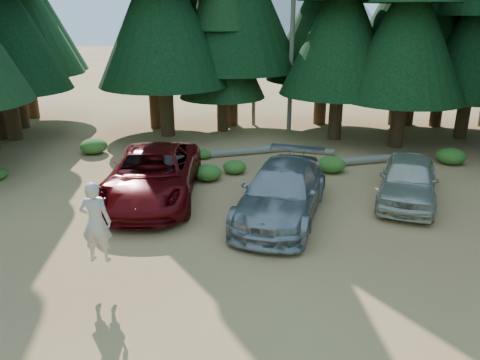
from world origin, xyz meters
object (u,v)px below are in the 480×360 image
at_px(silver_minivan_right, 408,179).
at_px(log_right, 333,163).
at_px(silver_minivan_center, 282,192).
at_px(log_mid, 297,150).
at_px(red_pickup, 153,174).
at_px(log_left, 250,151).
at_px(frisbee_player, 96,222).

distance_m(silver_minivan_right, log_right, 4.23).
height_order(silver_minivan_center, log_right, silver_minivan_center).
relative_size(silver_minivan_right, log_mid, 1.36).
bearing_deg(log_mid, log_right, -43.15).
height_order(silver_minivan_center, silver_minivan_right, silver_minivan_center).
height_order(red_pickup, silver_minivan_center, red_pickup).
bearing_deg(log_left, silver_minivan_center, -99.17).
xyz_separation_m(red_pickup, log_mid, (5.24, 6.07, -0.74)).
bearing_deg(silver_minivan_right, log_right, 136.78).
relative_size(red_pickup, log_mid, 1.86).
xyz_separation_m(log_left, log_mid, (2.18, 0.48, -0.02)).
bearing_deg(log_left, silver_minivan_right, -62.88).
bearing_deg(silver_minivan_center, red_pickup, 177.06).
height_order(log_left, log_right, log_right).
height_order(silver_minivan_center, log_mid, silver_minivan_center).
relative_size(frisbee_player, log_right, 0.36).
xyz_separation_m(frisbee_player, log_left, (2.94, 11.08, -1.46)).
xyz_separation_m(red_pickup, log_left, (3.06, 5.59, -0.71)).
distance_m(silver_minivan_center, log_left, 6.95).
height_order(red_pickup, log_right, red_pickup).
bearing_deg(frisbee_player, red_pickup, -89.34).
xyz_separation_m(red_pickup, frisbee_player, (0.12, -5.49, 0.75)).
relative_size(frisbee_player, log_mid, 0.58).
bearing_deg(frisbee_player, silver_minivan_right, -146.15).
xyz_separation_m(silver_minivan_right, frisbee_player, (-8.62, -5.92, 0.84)).
relative_size(log_left, log_mid, 1.35).
distance_m(log_mid, log_right, 2.46).
xyz_separation_m(silver_minivan_center, frisbee_player, (-4.31, -4.30, 0.80)).
xyz_separation_m(red_pickup, silver_minivan_center, (4.44, -1.19, -0.05)).
distance_m(red_pickup, frisbee_player, 5.54).
xyz_separation_m(silver_minivan_right, log_left, (-5.69, 5.16, -0.62)).
distance_m(silver_minivan_right, log_left, 7.70).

